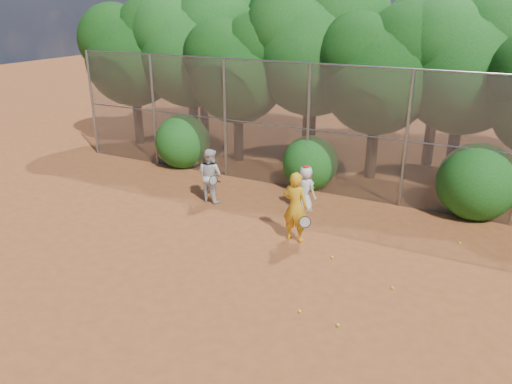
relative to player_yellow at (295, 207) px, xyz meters
The scene contains 22 objects.
ground 2.63m from the player_yellow, 93.06° to the right, with size 80.00×80.00×0.00m, color brown.
fence_back 3.73m from the player_yellow, 94.05° to the left, with size 20.05×0.09×4.03m.
tree_0 11.49m from the player_yellow, 149.78° to the left, with size 4.38×3.81×6.00m.
tree_1 9.88m from the player_yellow, 139.32° to the left, with size 4.64×4.03×6.35m.
tree_2 7.55m from the player_yellow, 130.44° to the left, with size 3.99×3.47×5.47m.
tree_3 7.56m from the player_yellow, 107.96° to the left, with size 4.89×4.26×6.70m.
tree_4 6.45m from the player_yellow, 85.82° to the left, with size 4.19×3.64×5.73m.
tree_5 7.85m from the player_yellow, 66.02° to the left, with size 4.51×3.92×6.17m.
tree_9 12.13m from the player_yellow, 133.91° to the left, with size 4.83×4.20×6.62m.
tree_10 9.84m from the player_yellow, 109.65° to the left, with size 5.15×4.48×7.06m.
tree_11 9.01m from the player_yellow, 76.74° to the left, with size 4.64×4.03×6.35m.
bush_0 7.23m from the player_yellow, 147.95° to the left, with size 2.00×2.00×2.00m, color #134F13.
bush_1 4.00m from the player_yellow, 106.42° to the left, with size 1.80×1.80×1.80m, color #134F13.
bush_2 5.45m from the player_yellow, 44.78° to the left, with size 2.20×2.20×2.20m, color #134F13.
player_yellow is the anchor object (origin of this frame).
player_teen 1.93m from the player_yellow, 104.50° to the left, with size 0.78×0.64×1.40m.
player_white 3.59m from the player_yellow, 158.89° to the left, with size 0.89×0.73×1.64m.
ball_0 1.56m from the player_yellow, 22.86° to the right, with size 0.07×0.07×0.07m, color #CBD126.
ball_1 3.79m from the player_yellow, 53.91° to the right, with size 0.07×0.07×0.07m, color #CBD126.
ball_2 3.16m from the player_yellow, 23.50° to the right, with size 0.07×0.07×0.07m, color #CBD126.
ball_3 3.32m from the player_yellow, 64.83° to the right, with size 0.07×0.07×0.07m, color #CBD126.
ball_4 4.25m from the player_yellow, 24.02° to the left, with size 0.07×0.07×0.07m, color #CBD126.
Camera 1 is at (4.56, -8.19, 5.73)m, focal length 35.00 mm.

